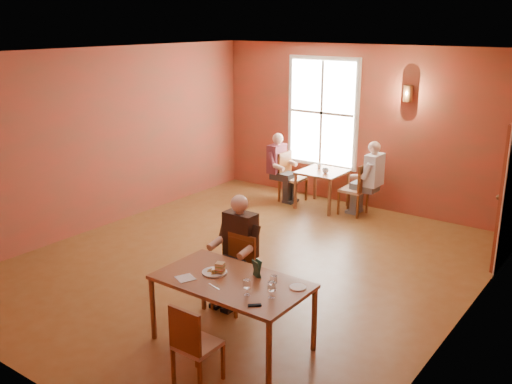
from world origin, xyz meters
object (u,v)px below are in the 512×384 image
Objects in this scene: diner_main at (231,259)px; chair_diner_white at (353,189)px; chair_diner_main at (233,274)px; second_table at (322,189)px; diner_white at (356,179)px; main_table at (232,312)px; chair_diner_maroon at (293,177)px; diner_maroon at (292,169)px; chair_empty at (198,343)px.

chair_diner_white is at bearing -83.84° from diner_main.
diner_main reaches higher than chair_diner_main.
second_table is (-1.09, 4.12, -0.31)m from diner_main.
diner_white is (-0.41, 4.09, 0.21)m from chair_diner_main.
diner_white is (-0.41, 4.12, -0.00)m from diner_main.
main_table is 1.71× the size of chair_diner_white.
chair_diner_main is at bearing -90.00° from diner_main.
chair_diner_white is (-0.44, 4.09, 0.02)m from chair_diner_main.
diner_maroon is at bearing -90.00° from chair_diner_maroon.
chair_diner_white is 0.19m from diner_white.
chair_empty is (0.65, -1.35, -0.24)m from diner_main.
chair_empty is at bearing -168.94° from diner_white.
main_table is 5.26m from diner_maroon.
second_table is 0.84× the size of chair_diner_maroon.
diner_maroon is (-2.27, 4.74, 0.26)m from main_table.
main_table is 4.84m from diner_white.
chair_diner_white is at bearing 90.00° from diner_maroon.
diner_maroon is (-1.33, 0.00, 0.16)m from chair_diner_white.
diner_white is at bearing -90.00° from chair_diner_white.
diner_white reaches higher than chair_diner_white.
diner_white is at bearing 100.89° from chair_empty.
diner_white is at bearing 100.93° from main_table.
chair_diner_main is 1.52m from chair_empty.
chair_diner_white reaches higher than main_table.
diner_white reaches higher than chair_empty.
chair_diner_main is 0.95× the size of chair_diner_white.
diner_main is at bearing 23.31° from diner_maroon.
diner_main is 4.14m from diner_white.
chair_diner_maroon is 0.75× the size of diner_maroon.
chair_empty is 5.57m from diner_white.
diner_white is at bearing 0.00° from second_table.
main_table is at bearing -169.07° from diner_white.
second_table is at bearing -75.01° from chair_diner_main.
second_table is at bearing 108.60° from main_table.
chair_diner_main is 4.23m from second_table.
diner_white is at bearing 90.00° from diner_maroon.
diner_white is at bearing -84.25° from diner_main.
diner_maroon reaches higher than chair_empty.
main_table is 5.25m from chair_diner_maroon.
second_table is 0.63× the size of diner_maroon.
chair_diner_main is 4.46m from diner_maroon.
chair_empty is (0.15, -0.73, 0.04)m from main_table.
chair_diner_white is (-0.44, 4.12, -0.19)m from diner_main.
main_table is 1.28× the size of diner_maroon.
diner_main is (-0.50, 0.62, 0.28)m from main_table.
diner_maroon reaches higher than chair_diner_main.
chair_diner_main is at bearing -75.01° from second_table.
second_table is (-1.09, 4.09, -0.10)m from chair_diner_main.
chair_diner_white is 1.30m from chair_diner_maroon.
chair_diner_white is 1.00× the size of chair_diner_maroon.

